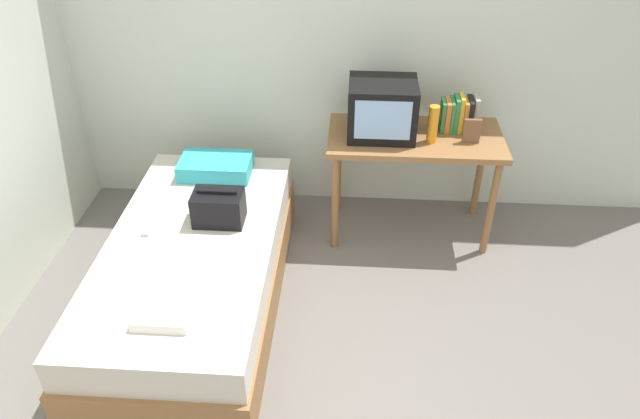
% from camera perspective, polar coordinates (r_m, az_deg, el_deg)
% --- Properties ---
extents(ground_plane, '(8.00, 8.00, 0.00)m').
position_cam_1_polar(ground_plane, '(3.24, 0.54, -18.13)').
color(ground_plane, slate).
extents(wall_back, '(5.20, 0.10, 2.60)m').
position_cam_1_polar(wall_back, '(4.15, 2.33, 16.77)').
color(wall_back, silver).
rests_on(wall_back, ground).
extents(bed, '(1.00, 2.00, 0.49)m').
position_cam_1_polar(bed, '(3.67, -12.01, -5.87)').
color(bed, olive).
rests_on(bed, ground).
extents(desk, '(1.16, 0.60, 0.77)m').
position_cam_1_polar(desk, '(4.02, 9.17, 5.90)').
color(desk, olive).
rests_on(desk, ground).
extents(tv, '(0.44, 0.39, 0.36)m').
position_cam_1_polar(tv, '(3.88, 6.06, 9.73)').
color(tv, black).
rests_on(tv, desk).
extents(water_bottle, '(0.07, 0.07, 0.25)m').
position_cam_1_polar(water_bottle, '(3.85, 10.93, 8.15)').
color(water_bottle, orange).
rests_on(water_bottle, desk).
extents(book_row, '(0.24, 0.17, 0.24)m').
position_cam_1_polar(book_row, '(4.05, 13.40, 9.00)').
color(book_row, '#337F47').
rests_on(book_row, desk).
extents(picture_frame, '(0.11, 0.02, 0.16)m').
position_cam_1_polar(picture_frame, '(3.91, 14.56, 7.40)').
color(picture_frame, brown).
rests_on(picture_frame, desk).
extents(pillow, '(0.48, 0.31, 0.11)m').
position_cam_1_polar(pillow, '(4.06, -10.12, 4.16)').
color(pillow, '#33A8B7').
rests_on(pillow, bed).
extents(handbag, '(0.30, 0.20, 0.22)m').
position_cam_1_polar(handbag, '(3.56, -9.85, 0.20)').
color(handbag, black).
rests_on(handbag, bed).
extents(magazine, '(0.21, 0.29, 0.01)m').
position_cam_1_polar(magazine, '(3.25, -15.03, -6.70)').
color(magazine, white).
rests_on(magazine, bed).
extents(remote_dark, '(0.04, 0.16, 0.02)m').
position_cam_1_polar(remote_dark, '(3.08, -14.11, -9.17)').
color(remote_dark, black).
rests_on(remote_dark, bed).
extents(remote_silver, '(0.04, 0.14, 0.02)m').
position_cam_1_polar(remote_silver, '(3.64, -16.39, -1.77)').
color(remote_silver, '#B7B7BC').
rests_on(remote_silver, bed).
extents(folded_towel, '(0.28, 0.22, 0.06)m').
position_cam_1_polar(folded_towel, '(3.02, -14.97, -9.79)').
color(folded_towel, white).
rests_on(folded_towel, bed).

